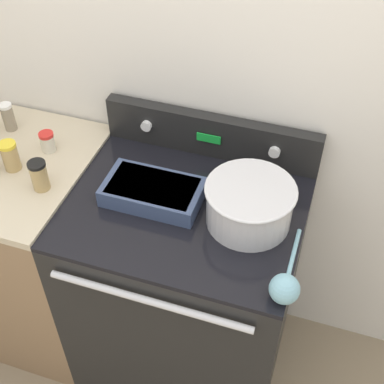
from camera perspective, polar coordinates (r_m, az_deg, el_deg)
The scene contains 11 objects.
kitchen_wall at distance 1.88m, azimuth 2.77°, elevation 12.55°, with size 8.00×0.05×2.50m.
stove_range at distance 2.17m, azimuth -0.65°, elevation -10.32°, with size 0.80×0.68×0.94m.
control_panel at distance 1.96m, azimuth 2.06°, elevation 6.08°, with size 0.80×0.07×0.17m.
side_counter at distance 2.38m, azimuth -15.74°, elevation -5.85°, with size 0.50×0.65×0.95m.
mixing_bowl at distance 1.71m, azimuth 6.17°, elevation -1.15°, with size 0.29×0.29×0.15m.
casserole_dish at distance 1.81m, azimuth -4.18°, elevation 0.10°, with size 0.33×0.19×0.06m.
ladle at distance 1.56m, azimuth 9.89°, elevation -9.95°, with size 0.09×0.31×0.09m.
spice_jar_black_cap at distance 1.89m, azimuth -15.99°, elevation 1.71°, with size 0.06×0.06×0.11m.
spice_jar_red_cap at distance 2.05m, azimuth -15.16°, elevation 5.20°, with size 0.05×0.05×0.08m.
spice_jar_yellow_cap at distance 2.00m, azimuth -18.82°, elevation 3.66°, with size 0.06×0.06×0.11m.
spice_jar_white_cap at distance 2.20m, azimuth -19.01°, elevation 7.60°, with size 0.05×0.05×0.11m.
Camera 1 is at (0.42, -0.87, 2.23)m, focal length 50.00 mm.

